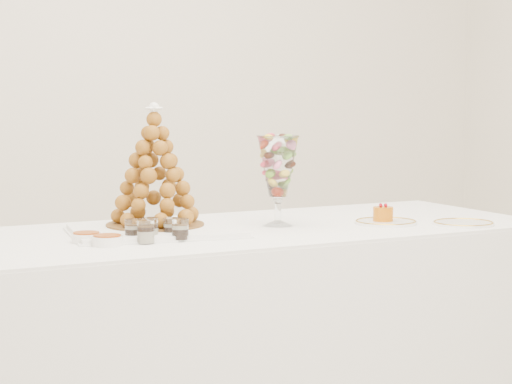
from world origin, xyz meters
name	(u,v)px	position (x,y,z in m)	size (l,w,h in m)	color
buffet_table	(244,342)	(0.07, 0.20, 0.40)	(2.16, 0.99, 0.80)	white
lace_tray	(155,231)	(-0.25, 0.19, 0.81)	(0.53, 0.40, 0.02)	white
macaron_vase	(278,168)	(0.20, 0.21, 1.00)	(0.14, 0.14, 0.31)	white
cake_plate	(386,222)	(0.57, 0.10, 0.81)	(0.22, 0.22, 0.01)	white
spare_plate	(463,223)	(0.81, -0.03, 0.81)	(0.21, 0.21, 0.01)	white
verrine_a	(133,230)	(-0.36, 0.08, 0.83)	(0.05, 0.05, 0.07)	white
verrine_b	(150,229)	(-0.31, 0.07, 0.84)	(0.05, 0.05, 0.07)	white
verrine_c	(171,228)	(-0.23, 0.09, 0.83)	(0.05, 0.05, 0.06)	white
verrine_d	(146,232)	(-0.34, 0.00, 0.84)	(0.05, 0.05, 0.07)	white
verrine_e	(180,230)	(-0.23, 0.00, 0.84)	(0.05, 0.05, 0.07)	white
ramekin_back	(86,238)	(-0.51, 0.09, 0.82)	(0.09, 0.09, 0.03)	white
ramekin_front	(107,241)	(-0.46, 0.01, 0.82)	(0.09, 0.09, 0.03)	white
croquembouche	(155,166)	(-0.23, 0.26, 1.02)	(0.33, 0.33, 0.41)	brown
mousse_cake	(383,214)	(0.56, 0.10, 0.84)	(0.07, 0.07, 0.06)	#C26109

